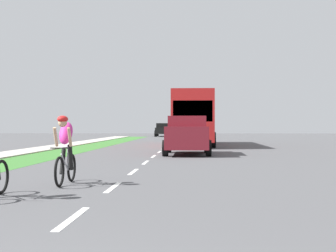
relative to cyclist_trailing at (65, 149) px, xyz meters
name	(u,v)px	position (x,y,z in m)	size (l,w,h in m)	color
ground_plane	(156,155)	(1.18, 11.32, -0.81)	(120.00, 120.00, 0.00)	#4C4C4F
grass_verge	(52,154)	(-3.72, 11.32, -0.81)	(2.27, 70.00, 0.01)	#38722D
sidewalk_concrete	(11,154)	(-5.73, 11.32, -0.81)	(1.75, 70.00, 0.10)	#B2ADA3
lane_markings_center	(162,150)	(1.18, 15.32, -0.81)	(0.12, 54.30, 0.01)	white
cyclist_trailing	(65,149)	(0.00, 0.00, 0.00)	(0.42, 1.72, 1.58)	black
suv_maroon	(187,134)	(2.64, 11.61, 0.14)	(2.15, 4.70, 1.79)	maroon
bus_red	(193,116)	(2.88, 22.01, 1.17)	(2.78, 11.60, 3.48)	red
sedan_white	(191,131)	(2.66, 39.45, -0.04)	(1.98, 4.30, 1.52)	silver
pickup_black	(164,130)	(-0.73, 48.27, 0.02)	(2.22, 5.10, 1.64)	black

